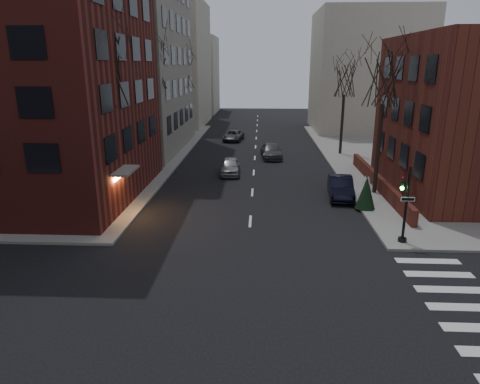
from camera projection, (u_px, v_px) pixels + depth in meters
The scene contains 21 objects.
ground at pixel (241, 349), 14.09m from camera, with size 160.00×160.00×0.00m, color black.
building_left_brick at pixel (17, 64), 28.00m from camera, with size 15.00×15.00×18.00m, color maroon.
building_left_tan at pixel (89, 13), 43.38m from camera, with size 18.00×18.00×28.00m, color gray.
low_wall_right at pixel (378, 182), 31.65m from camera, with size 0.35×16.00×1.00m, color #572519.
building_distant_la at pixel (159, 64), 64.82m from camera, with size 14.00×16.00×18.00m, color #B9B29D.
building_distant_ra at pixel (366, 72), 58.94m from camera, with size 14.00×14.00×16.00m, color #B9B29D.
building_distant_lb at pixel (190, 75), 81.56m from camera, with size 10.00×12.00×14.00m, color #B9B29D.
traffic_signal at pixel (404, 210), 21.78m from camera, with size 0.76×0.44×4.00m.
tree_left_a at pixel (105, 74), 25.46m from camera, with size 4.18×4.18×10.26m.
tree_left_b at pixel (153, 65), 36.81m from camera, with size 4.40×4.40×10.80m.
tree_left_c at pixel (182, 73), 50.46m from camera, with size 3.96×3.96×9.72m.
tree_right_a at pixel (385, 80), 28.60m from camera, with size 3.96×3.96×9.72m.
tree_right_b at pixel (345, 79), 42.12m from camera, with size 3.74×3.74×9.18m.
streetlamp_near at pixel (152, 126), 34.30m from camera, with size 0.36×0.36×6.28m.
streetlamp_far at pixel (191, 104), 53.43m from camera, with size 0.36×0.36×6.28m.
parked_sedan at pixel (341, 187), 29.93m from camera, with size 1.58×4.54×1.50m, color black.
car_lane_silver at pixel (230, 166), 36.35m from camera, with size 1.63×4.04×1.38m, color gray.
car_lane_gray at pixel (271, 151), 42.70m from camera, with size 1.92×4.71×1.37m, color #3D3D42.
car_lane_far at pixel (233, 136), 52.33m from camera, with size 2.05×4.44×1.24m, color #414246.
sandwich_board at pixel (367, 184), 31.17m from camera, with size 0.45×0.62×1.00m, color white.
evergreen_shrub at pixel (366, 193), 27.13m from camera, with size 1.25×1.25×2.08m, color black.
Camera 1 is at (0.54, -11.99, 9.02)m, focal length 32.00 mm.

